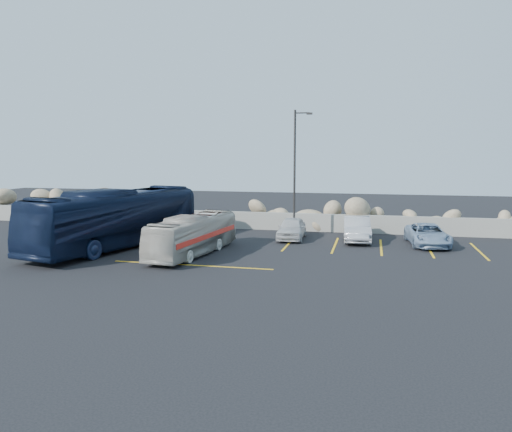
% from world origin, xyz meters
% --- Properties ---
extents(ground, '(90.00, 90.00, 0.00)m').
position_xyz_m(ground, '(0.00, 0.00, 0.00)').
color(ground, black).
rests_on(ground, ground).
extents(seawall, '(60.00, 0.40, 1.20)m').
position_xyz_m(seawall, '(0.00, 12.00, 0.60)').
color(seawall, gray).
rests_on(seawall, ground).
extents(riprap_pile, '(54.00, 2.80, 2.60)m').
position_xyz_m(riprap_pile, '(0.00, 13.20, 1.30)').
color(riprap_pile, '#957F61').
rests_on(riprap_pile, ground).
extents(parking_lines, '(18.16, 9.36, 0.01)m').
position_xyz_m(parking_lines, '(4.64, 5.57, 0.01)').
color(parking_lines, yellow).
rests_on(parking_lines, ground).
extents(lamppost, '(1.14, 0.18, 8.00)m').
position_xyz_m(lamppost, '(2.56, 9.50, 4.30)').
color(lamppost, '#2D2A28').
rests_on(lamppost, ground).
extents(vintage_bus, '(2.65, 7.68, 2.10)m').
position_xyz_m(vintage_bus, '(-1.81, 2.67, 1.05)').
color(vintage_bus, '#BBB7A9').
rests_on(vintage_bus, ground).
extents(tour_coach, '(5.41, 12.24, 3.32)m').
position_xyz_m(tour_coach, '(-6.73, 3.57, 1.66)').
color(tour_coach, black).
rests_on(tour_coach, ground).
extents(car_a, '(1.72, 3.98, 1.34)m').
position_xyz_m(car_a, '(2.50, 8.57, 0.67)').
color(car_a, silver).
rests_on(car_a, ground).
extents(car_b, '(1.86, 4.54, 1.46)m').
position_xyz_m(car_b, '(6.47, 8.79, 0.73)').
color(car_b, '#B9B9BE').
rests_on(car_b, ground).
extents(car_d, '(2.51, 4.67, 1.25)m').
position_xyz_m(car_d, '(10.52, 8.21, 0.62)').
color(car_d, '#8099B6').
rests_on(car_d, ground).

